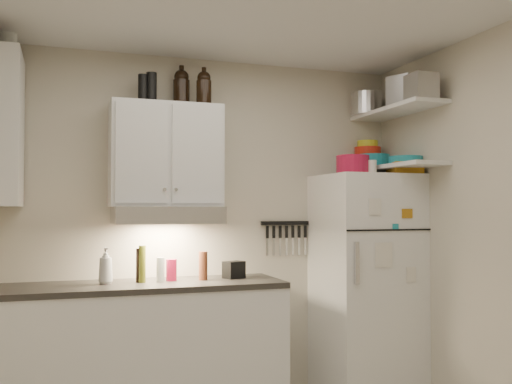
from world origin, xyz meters
name	(u,v)px	position (x,y,z in m)	size (l,w,h in m)	color
back_wall	(200,226)	(0.00, 1.51, 1.30)	(3.20, 0.02, 2.60)	beige
base_cabinet	(132,353)	(-0.55, 1.20, 0.44)	(2.10, 0.60, 0.88)	white
countertop	(132,286)	(-0.55, 1.20, 0.90)	(2.10, 0.62, 0.04)	#2E2B27
upper_cabinet	(166,155)	(-0.30, 1.33, 1.83)	(0.80, 0.33, 0.75)	white
range_hood	(167,215)	(-0.30, 1.27, 1.39)	(0.76, 0.46, 0.12)	silver
fridge	(366,283)	(1.25, 1.16, 0.85)	(0.70, 0.68, 1.70)	white
shelf_hi	(396,111)	(1.45, 1.02, 2.20)	(0.30, 0.95, 0.03)	white
shelf_lo	(397,167)	(1.45, 1.02, 1.76)	(0.30, 0.95, 0.03)	white
knife_strip	(285,223)	(0.70, 1.49, 1.32)	(0.42, 0.02, 0.03)	black
dutch_oven	(353,165)	(1.12, 1.13, 1.77)	(0.26, 0.26, 0.15)	#AC1437
book_stack	(405,169)	(1.50, 1.00, 1.75)	(0.22, 0.28, 0.09)	#B37616
spice_jar	(372,167)	(1.24, 1.03, 1.75)	(0.06, 0.06, 0.11)	silver
stock_pot	(367,104)	(1.37, 1.35, 2.31)	(0.26, 0.26, 0.18)	silver
tin_a	(405,91)	(1.44, 0.89, 2.32)	(0.22, 0.20, 0.22)	#AAAAAD
tin_b	(421,87)	(1.41, 0.63, 2.31)	(0.18, 0.18, 0.18)	#AAAAAD
bowl_teal	(373,161)	(1.43, 1.35, 1.83)	(0.28, 0.28, 0.11)	teal
bowl_orange	(368,151)	(1.41, 1.40, 1.92)	(0.22, 0.22, 0.07)	red
bowl_yellow	(368,144)	(1.41, 1.40, 1.98)	(0.17, 0.17, 0.06)	gold
plates	(406,161)	(1.51, 1.00, 1.81)	(0.27, 0.27, 0.07)	teal
growler_a	(181,88)	(-0.17, 1.41, 2.35)	(0.12, 0.12, 0.29)	black
growler_b	(204,88)	(-0.03, 1.29, 2.33)	(0.11, 0.11, 0.26)	black
thermos_a	(151,88)	(-0.41, 1.30, 2.31)	(0.08, 0.08, 0.22)	black
thermos_b	(143,88)	(-0.47, 1.30, 2.30)	(0.07, 0.07, 0.20)	black
side_jar	(7,43)	(-1.37, 1.28, 2.54)	(0.13, 0.13, 0.17)	silver
soap_bottle	(106,264)	(-0.73, 1.22, 1.06)	(0.11, 0.11, 0.28)	white
pepper_mill	(203,266)	(-0.05, 1.22, 1.02)	(0.06, 0.06, 0.20)	brown
oil_bottle	(142,264)	(-0.48, 1.22, 1.05)	(0.05, 0.05, 0.26)	#606619
vinegar_bottle	(139,265)	(-0.50, 1.24, 1.04)	(0.05, 0.05, 0.24)	black
clear_bottle	(160,270)	(-0.35, 1.22, 1.01)	(0.06, 0.06, 0.17)	silver
red_jar	(171,270)	(-0.27, 1.25, 1.00)	(0.08, 0.08, 0.15)	#AC1437
caddy	(234,270)	(0.20, 1.26, 0.98)	(0.15, 0.10, 0.12)	black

